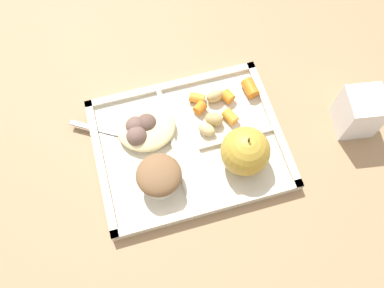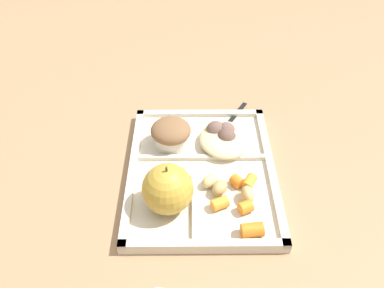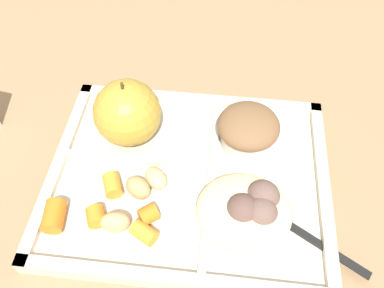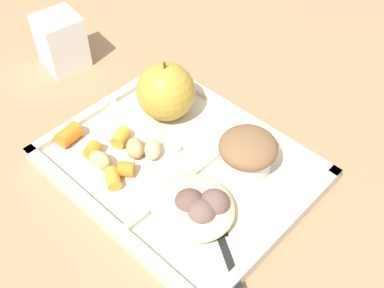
{
  "view_description": "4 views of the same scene",
  "coord_description": "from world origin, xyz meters",
  "px_view_note": "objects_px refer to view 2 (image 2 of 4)",
  "views": [
    {
      "loc": [
        0.08,
        0.29,
        0.69
      ],
      "look_at": [
        -0.0,
        0.02,
        0.05
      ],
      "focal_mm": 37.74,
      "sensor_mm": 36.0,
      "label": 1
    },
    {
      "loc": [
        -0.51,
        0.02,
        0.55
      ],
      "look_at": [
        0.02,
        0.02,
        0.06
      ],
      "focal_mm": 37.34,
      "sensor_mm": 36.0,
      "label": 2
    },
    {
      "loc": [
        0.03,
        -0.26,
        0.43
      ],
      "look_at": [
        0.0,
        0.02,
        0.06
      ],
      "focal_mm": 36.93,
      "sensor_mm": 36.0,
      "label": 3
    },
    {
      "loc": [
        0.3,
        -0.29,
        0.5
      ],
      "look_at": [
        0.01,
        0.01,
        0.05
      ],
      "focal_mm": 44.16,
      "sensor_mm": 36.0,
      "label": 4
    }
  ],
  "objects_px": {
    "green_apple": "(168,189)",
    "plastic_fork": "(228,124)",
    "bran_muffin": "(171,134)",
    "lunch_tray": "(202,172)"
  },
  "relations": [
    {
      "from": "green_apple",
      "to": "plastic_fork",
      "type": "height_order",
      "value": "green_apple"
    },
    {
      "from": "green_apple",
      "to": "lunch_tray",
      "type": "bearing_deg",
      "value": -34.93
    },
    {
      "from": "lunch_tray",
      "to": "bran_muffin",
      "type": "distance_m",
      "value": 0.1
    },
    {
      "from": "bran_muffin",
      "to": "lunch_tray",
      "type": "bearing_deg",
      "value": -139.75
    },
    {
      "from": "green_apple",
      "to": "bran_muffin",
      "type": "bearing_deg",
      "value": -0.0
    },
    {
      "from": "bran_muffin",
      "to": "plastic_fork",
      "type": "bearing_deg",
      "value": -61.69
    },
    {
      "from": "lunch_tray",
      "to": "green_apple",
      "type": "xyz_separation_m",
      "value": [
        -0.08,
        0.06,
        0.05
      ]
    },
    {
      "from": "bran_muffin",
      "to": "green_apple",
      "type": "bearing_deg",
      "value": 180.0
    },
    {
      "from": "lunch_tray",
      "to": "plastic_fork",
      "type": "xyz_separation_m",
      "value": [
        0.13,
        -0.06,
        0.01
      ]
    },
    {
      "from": "lunch_tray",
      "to": "plastic_fork",
      "type": "height_order",
      "value": "lunch_tray"
    }
  ]
}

